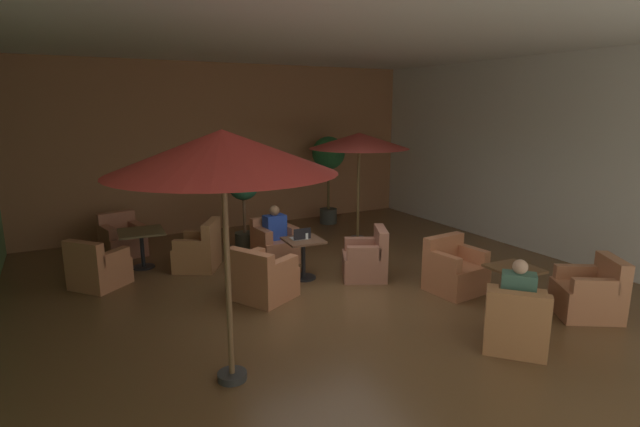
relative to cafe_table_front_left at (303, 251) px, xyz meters
name	(u,v)px	position (x,y,z in m)	size (l,w,h in m)	color
ground_plane	(335,296)	(0.09, -0.94, -0.49)	(9.56, 10.17, 0.02)	brown
wall_back_brick	(229,147)	(0.09, 4.11, 1.45)	(9.56, 0.08, 3.86)	#9F6744
wall_right_plain	(549,157)	(4.83, -0.94, 1.45)	(0.08, 10.17, 3.86)	silver
ceiling_slab	(337,33)	(0.09, -0.94, 3.40)	(9.56, 10.17, 0.06)	silver
cafe_table_front_left	(303,251)	(0.00, 0.00, 0.00)	(0.66, 0.66, 0.69)	black
armchair_front_left_north	(367,260)	(0.96, -0.49, -0.16)	(0.96, 0.95, 0.88)	#A66851
armchair_front_left_east	(274,245)	(-0.08, 1.07, -0.15)	(0.75, 0.75, 0.83)	#AF6B4A
armchair_front_left_south	(262,279)	(-0.95, -0.50, -0.16)	(1.07, 1.08, 0.82)	#B46E49
cafe_table_front_right	(513,281)	(1.95, -2.71, 0.01)	(0.67, 0.67, 0.69)	black
armchair_front_right_north	(454,271)	(1.86, -1.65, -0.16)	(0.84, 0.80, 0.86)	#B76C47
armchair_front_right_east	(515,324)	(1.17, -3.42, -0.17)	(1.01, 1.01, 0.80)	#B07043
armchair_front_right_south	(590,294)	(2.85, -3.28, -0.16)	(1.04, 1.01, 0.86)	#B7724C
cafe_table_mid_center	(141,239)	(-2.33, 1.89, 0.06)	(0.82, 0.82, 0.69)	black
armchair_mid_center_north	(199,251)	(-1.43, 1.36, -0.16)	(1.00, 1.02, 0.89)	#B17447
armchair_mid_center_east	(122,239)	(-2.56, 2.91, -0.17)	(0.86, 0.91, 0.83)	#B2684C
armchair_mid_center_south	(98,269)	(-3.12, 1.22, -0.17)	(1.02, 1.01, 0.83)	#B66E47
patio_umbrella_tall_red	(223,153)	(-2.09, -2.47, 1.97)	(2.27, 2.27, 2.68)	#2D2D2D
patio_umbrella_center_beige	(359,141)	(2.11, 1.58, 1.68)	(2.12, 2.12, 2.34)	#2D2D2D
potted_tree_left_corner	(328,161)	(2.33, 3.29, 1.10)	(0.80, 0.80, 2.17)	#373934
potted_tree_mid_left	(244,197)	(-0.31, 2.05, 0.63)	(0.62, 0.62, 1.67)	#39382C
patron_blue_shirt	(275,225)	(-0.08, 1.04, 0.24)	(0.41, 0.28, 0.64)	#2340A7
patron_by_window	(518,290)	(1.19, -3.40, 0.25)	(0.43, 0.44, 0.68)	#426C5A
iced_drink_cup	(306,236)	(0.05, 0.00, 0.26)	(0.08, 0.08, 0.11)	white
open_laptop	(301,236)	(-0.03, 0.03, 0.26)	(0.32, 0.24, 0.20)	#9EA0A5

